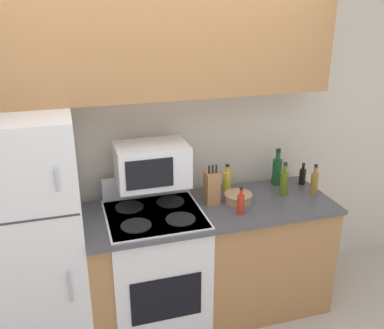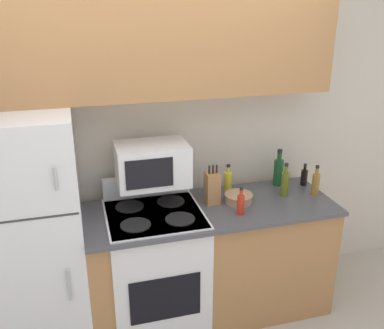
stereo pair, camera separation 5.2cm
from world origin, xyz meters
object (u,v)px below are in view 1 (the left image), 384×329
(bottle_soy_sauce, at_px, (302,176))
(bottle_cooking_spray, at_px, (227,181))
(bottle_vinegar, at_px, (314,183))
(microwave, at_px, (152,164))
(bowl, at_px, (238,197))
(bottle_wine_green, at_px, (277,171))
(bottle_olive_oil, at_px, (284,182))
(stove, at_px, (156,268))
(refrigerator, at_px, (34,238))
(knife_block, at_px, (212,188))
(bottle_hot_sauce, at_px, (241,203))

(bottle_soy_sauce, height_order, bottle_cooking_spray, bottle_cooking_spray)
(bottle_vinegar, bearing_deg, microwave, 172.61)
(bowl, relative_size, bottle_wine_green, 0.70)
(microwave, bearing_deg, bottle_olive_oil, -5.81)
(bottle_wine_green, xyz_separation_m, bottle_olive_oil, (-0.04, -0.19, -0.02))
(stove, bearing_deg, bowl, 1.29)
(bottle_soy_sauce, bearing_deg, refrigerator, -176.46)
(bowl, bearing_deg, bottle_cooking_spray, 92.23)
(refrigerator, bearing_deg, stove, -3.09)
(knife_block, xyz_separation_m, bottle_hot_sauce, (0.14, -0.22, -0.04))
(bottle_vinegar, bearing_deg, bottle_soy_sauce, 86.21)
(refrigerator, height_order, bottle_wine_green, refrigerator)
(microwave, xyz_separation_m, bottle_hot_sauce, (0.56, -0.30, -0.24))
(stove, height_order, bottle_hot_sauce, bottle_hot_sauce)
(microwave, xyz_separation_m, knife_block, (0.42, -0.08, -0.20))
(bowl, bearing_deg, bottle_wine_green, 27.18)
(microwave, distance_m, bottle_olive_oil, 1.02)
(microwave, distance_m, knife_block, 0.47)
(knife_block, distance_m, bottle_vinegar, 0.80)
(stove, bearing_deg, bottle_cooking_spray, 19.69)
(refrigerator, bearing_deg, microwave, 6.48)
(stove, relative_size, bottle_olive_oil, 4.18)
(bottle_cooking_spray, bearing_deg, knife_block, -138.01)
(refrigerator, distance_m, bottle_wine_green, 1.88)
(bottle_soy_sauce, distance_m, bottle_wine_green, 0.21)
(bottle_soy_sauce, bearing_deg, bottle_vinegar, -93.79)
(microwave, xyz_separation_m, bottle_cooking_spray, (0.60, 0.09, -0.23))
(microwave, xyz_separation_m, bottle_vinegar, (1.22, -0.16, -0.23))
(microwave, bearing_deg, bowl, -11.40)
(microwave, bearing_deg, knife_block, -10.48)
(microwave, distance_m, bottle_soy_sauce, 1.26)
(bottle_vinegar, height_order, bottle_wine_green, bottle_wine_green)
(bottle_olive_oil, bearing_deg, stove, -177.94)
(bottle_vinegar, bearing_deg, stove, 179.05)
(knife_block, distance_m, bowl, 0.21)
(bottle_cooking_spray, relative_size, bottle_olive_oil, 0.85)
(knife_block, bearing_deg, bowl, -13.39)
(knife_block, bearing_deg, bottle_olive_oil, -2.32)
(bottle_hot_sauce, bearing_deg, bottle_soy_sauce, 26.05)
(refrigerator, distance_m, bottle_hot_sauce, 1.41)
(stove, bearing_deg, microwave, 80.67)
(bottle_vinegar, xyz_separation_m, bottle_wine_green, (-0.19, 0.25, 0.02))
(knife_block, xyz_separation_m, bowl, (0.19, -0.05, -0.08))
(knife_block, relative_size, bottle_olive_oil, 1.15)
(bottle_cooking_spray, height_order, bottle_hot_sauce, bottle_cooking_spray)
(microwave, relative_size, bottle_olive_oil, 1.92)
(knife_block, distance_m, bottle_soy_sauce, 0.82)
(bottle_soy_sauce, bearing_deg, bottle_hot_sauce, -153.95)
(bottle_wine_green, bearing_deg, bottle_cooking_spray, -179.18)
(bowl, bearing_deg, bottle_hot_sauce, -107.60)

